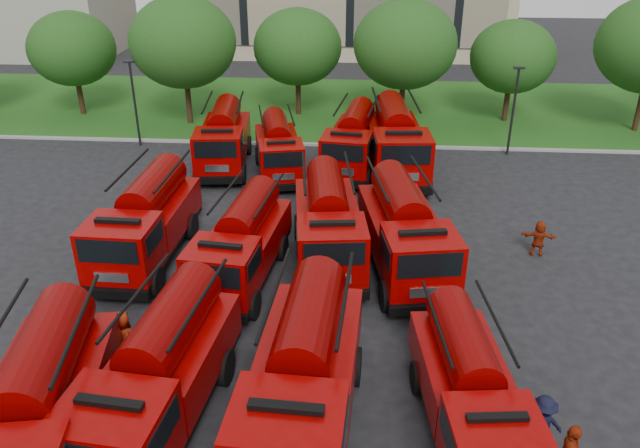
% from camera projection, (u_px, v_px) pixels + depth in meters
% --- Properties ---
extents(ground, '(140.00, 140.00, 0.00)m').
position_uv_depth(ground, '(257.00, 316.00, 22.04)').
color(ground, black).
rests_on(ground, ground).
extents(lawn, '(70.00, 16.00, 0.12)m').
position_uv_depth(lawn, '(315.00, 107.00, 45.15)').
color(lawn, '#215416').
rests_on(lawn, ground).
extents(curb, '(70.00, 0.30, 0.14)m').
position_uv_depth(curb, '(305.00, 144.00, 37.94)').
color(curb, gray).
rests_on(curb, ground).
extents(tree_1, '(5.71, 5.71, 6.98)m').
position_uv_depth(tree_1, '(72.00, 49.00, 41.48)').
color(tree_1, '#382314').
rests_on(tree_1, ground).
extents(tree_2, '(6.72, 6.72, 8.22)m').
position_uv_depth(tree_2, '(183.00, 42.00, 39.27)').
color(tree_2, '#382314').
rests_on(tree_2, ground).
extents(tree_3, '(5.88, 5.88, 7.19)m').
position_uv_depth(tree_3, '(298.00, 47.00, 41.35)').
color(tree_3, '#382314').
rests_on(tree_3, ground).
extents(tree_4, '(6.55, 6.55, 8.01)m').
position_uv_depth(tree_4, '(405.00, 45.00, 39.32)').
color(tree_4, '#382314').
rests_on(tree_4, ground).
extents(tree_5, '(5.46, 5.46, 6.68)m').
position_uv_depth(tree_5, '(513.00, 57.00, 40.16)').
color(tree_5, '#382314').
rests_on(tree_5, ground).
extents(lamp_post_0, '(0.60, 0.25, 5.11)m').
position_uv_depth(lamp_post_0, '(134.00, 98.00, 36.68)').
color(lamp_post_0, black).
rests_on(lamp_post_0, ground).
extents(lamp_post_1, '(0.60, 0.25, 5.11)m').
position_uv_depth(lamp_post_1, '(514.00, 106.00, 35.27)').
color(lamp_post_1, black).
rests_on(lamp_post_1, ground).
extents(fire_truck_0, '(3.91, 8.01, 3.49)m').
position_uv_depth(fire_truck_0, '(38.00, 417.00, 15.23)').
color(fire_truck_0, black).
rests_on(fire_truck_0, ground).
extents(fire_truck_1, '(3.28, 7.51, 3.32)m').
position_uv_depth(fire_truck_1, '(159.00, 374.00, 16.77)').
color(fire_truck_1, black).
rests_on(fire_truck_1, ground).
extents(fire_truck_2, '(3.15, 7.81, 3.49)m').
position_uv_depth(fire_truck_2, '(304.00, 376.00, 16.59)').
color(fire_truck_2, black).
rests_on(fire_truck_2, ground).
extents(fire_truck_3, '(2.89, 6.58, 2.90)m').
position_uv_depth(fire_truck_3, '(469.00, 389.00, 16.56)').
color(fire_truck_3, black).
rests_on(fire_truck_3, ground).
extents(fire_truck_4, '(2.91, 7.49, 3.37)m').
position_uv_depth(fire_truck_4, '(146.00, 221.00, 24.96)').
color(fire_truck_4, black).
rests_on(fire_truck_4, ground).
extents(fire_truck_5, '(3.13, 7.05, 3.11)m').
position_uv_depth(fire_truck_5, '(242.00, 243.00, 23.58)').
color(fire_truck_5, black).
rests_on(fire_truck_5, ground).
extents(fire_truck_6, '(3.37, 7.55, 3.33)m').
position_uv_depth(fire_truck_6, '(328.00, 223.00, 24.85)').
color(fire_truck_6, black).
rests_on(fire_truck_6, ground).
extents(fire_truck_7, '(3.81, 7.81, 3.40)m').
position_uv_depth(fire_truck_7, '(405.00, 231.00, 24.13)').
color(fire_truck_7, black).
rests_on(fire_truck_7, ground).
extents(fire_truck_8, '(3.22, 7.39, 3.26)m').
position_uv_depth(fire_truck_8, '(224.00, 138.00, 34.20)').
color(fire_truck_8, black).
rests_on(fire_truck_8, ground).
extents(fire_truck_9, '(3.48, 6.72, 2.92)m').
position_uv_depth(fire_truck_9, '(278.00, 148.00, 33.24)').
color(fire_truck_9, black).
rests_on(fire_truck_9, ground).
extents(fire_truck_10, '(3.35, 7.37, 3.24)m').
position_uv_depth(fire_truck_10, '(353.00, 141.00, 33.78)').
color(fire_truck_10, black).
rests_on(fire_truck_10, ground).
extents(fire_truck_11, '(3.45, 8.20, 3.64)m').
position_uv_depth(fire_truck_11, '(396.00, 141.00, 33.19)').
color(fire_truck_11, black).
rests_on(fire_truck_11, ground).
extents(firefighter_4, '(1.08, 1.10, 1.91)m').
position_uv_depth(firefighter_4, '(128.00, 363.00, 19.77)').
color(firefighter_4, '#95260B').
rests_on(firefighter_4, ground).
extents(firefighter_5, '(1.51, 0.83, 1.54)m').
position_uv_depth(firefighter_5, '(536.00, 255.00, 25.95)').
color(firefighter_5, '#95260B').
rests_on(firefighter_5, ground).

